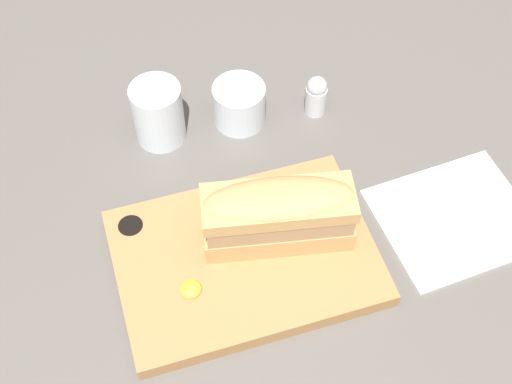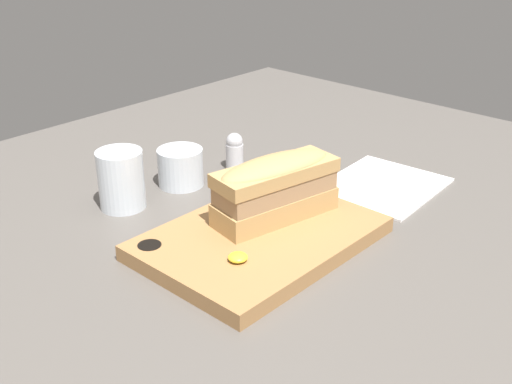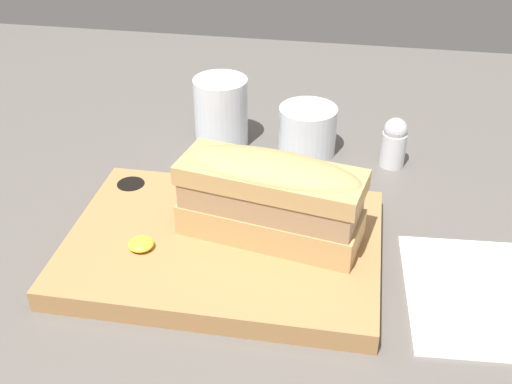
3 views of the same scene
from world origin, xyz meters
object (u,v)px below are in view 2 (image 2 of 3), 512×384
Objects in this scene: salt_shaker at (235,151)px; sandwich at (276,185)px; wine_glass at (181,169)px; serving_board at (260,238)px; napkin at (382,185)px; water_glass at (122,183)px.

sandwich is at bearing -121.72° from salt_shaker.
salt_shaker is at bearing 58.28° from sandwich.
salt_shaker is at bearing -8.58° from wine_glass.
salt_shaker is (12.73, 20.59, -3.95)cm from sandwich.
serving_board is 24.40cm from wine_glass.
wine_glass is at bearing 171.42° from salt_shaker.
napkin is (28.54, -1.94, -0.93)cm from serving_board.
water_glass reaches higher than napkin.
salt_shaker reaches higher than wine_glass.
serving_board reaches higher than napkin.
napkin is at bearing -37.32° from water_glass.
sandwich reaches higher than wine_glass.
sandwich is at bearing -65.95° from water_glass.
water_glass reaches higher than salt_shaker.
salt_shaker is (-11.06, 23.77, 3.12)cm from napkin.
serving_board is at bearing -77.34° from water_glass.
napkin is 3.14× the size of salt_shaker.
water_glass is 11.73cm from wine_glass.
water_glass is at bearing 174.77° from salt_shaker.
serving_board is at bearing -105.00° from wine_glass.
water_glass is at bearing 178.02° from wine_glass.
wine_glass reaches higher than napkin.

